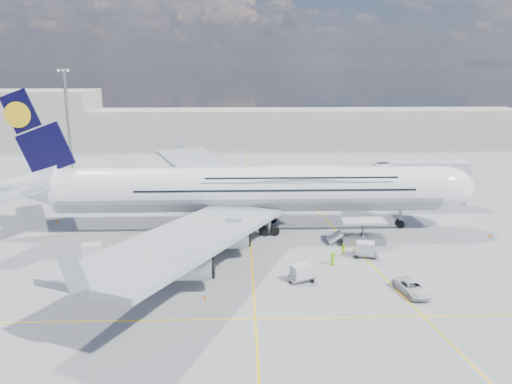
{
  "coord_description": "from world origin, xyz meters",
  "views": [
    {
      "loc": [
        -1.43,
        -68.29,
        26.55
      ],
      "look_at": [
        0.96,
        8.0,
        6.81
      ],
      "focal_mm": 35.0,
      "sensor_mm": 36.0,
      "label": 1
    }
  ],
  "objects_px": {
    "crew_nose": "(368,220)",
    "crew_wing": "(168,240)",
    "jet_bridge": "(409,173)",
    "dolly_nose_far": "(365,249)",
    "dolly_row_b": "(152,257)",
    "crew_van": "(333,258)",
    "baggage_tug": "(196,245)",
    "dolly_back": "(114,273)",
    "cargo_loader": "(361,235)",
    "cone_wing_left_outer": "(218,200)",
    "catering_truck_inner": "(210,182)",
    "crew_tug": "(183,255)",
    "airliner": "(251,189)",
    "light_mast": "(69,125)",
    "cone_wing_left_inner": "(206,217)",
    "dolly_row_c": "(148,255)",
    "crew_loader": "(343,250)",
    "cone_wing_right_inner": "(167,244)",
    "service_van": "(412,288)",
    "cone_tail": "(57,221)",
    "cone_nose": "(490,236)",
    "dolly_nose_near": "(301,273)",
    "dolly_row_a": "(91,251)",
    "catering_truck_outer": "(211,172)"
  },
  "relations": [
    {
      "from": "crew_nose",
      "to": "crew_wing",
      "type": "bearing_deg",
      "value": 159.62
    },
    {
      "from": "jet_bridge",
      "to": "dolly_nose_far",
      "type": "bearing_deg",
      "value": -120.13
    },
    {
      "from": "dolly_row_b",
      "to": "crew_van",
      "type": "xyz_separation_m",
      "value": [
        24.67,
        -1.49,
        0.05
      ]
    },
    {
      "from": "baggage_tug",
      "to": "dolly_back",
      "type": "bearing_deg",
      "value": -130.89
    },
    {
      "from": "cargo_loader",
      "to": "cone_wing_left_outer",
      "type": "bearing_deg",
      "value": 133.06
    },
    {
      "from": "catering_truck_inner",
      "to": "crew_wing",
      "type": "bearing_deg",
      "value": -95.38
    },
    {
      "from": "dolly_nose_far",
      "to": "baggage_tug",
      "type": "distance_m",
      "value": 24.24
    },
    {
      "from": "crew_tug",
      "to": "cargo_loader",
      "type": "bearing_deg",
      "value": -0.64
    },
    {
      "from": "dolly_row_b",
      "to": "airliner",
      "type": "bearing_deg",
      "value": 67.43
    },
    {
      "from": "light_mast",
      "to": "catering_truck_inner",
      "type": "xyz_separation_m",
      "value": [
        31.88,
        -9.51,
        -11.14
      ]
    },
    {
      "from": "crew_tug",
      "to": "cone_wing_left_inner",
      "type": "xyz_separation_m",
      "value": [
        1.89,
        19.7,
        -0.59
      ]
    },
    {
      "from": "dolly_row_c",
      "to": "crew_wing",
      "type": "xyz_separation_m",
      "value": [
        2.23,
        4.75,
        0.51
      ]
    },
    {
      "from": "crew_loader",
      "to": "jet_bridge",
      "type": "bearing_deg",
      "value": 83.31
    },
    {
      "from": "cone_wing_right_inner",
      "to": "crew_van",
      "type": "bearing_deg",
      "value": -19.04
    },
    {
      "from": "service_van",
      "to": "cone_wing_right_inner",
      "type": "relative_size",
      "value": 8.77
    },
    {
      "from": "crew_nose",
      "to": "cone_wing_left_inner",
      "type": "bearing_deg",
      "value": 134.69
    },
    {
      "from": "light_mast",
      "to": "service_van",
      "type": "relative_size",
      "value": 4.62
    },
    {
      "from": "service_van",
      "to": "crew_nose",
      "type": "distance_m",
      "value": 25.92
    },
    {
      "from": "dolly_row_c",
      "to": "dolly_back",
      "type": "height_order",
      "value": "dolly_back"
    },
    {
      "from": "crew_loader",
      "to": "cone_tail",
      "type": "distance_m",
      "value": 49.04
    },
    {
      "from": "cone_nose",
      "to": "baggage_tug",
      "type": "bearing_deg",
      "value": -174.54
    },
    {
      "from": "dolly_row_b",
      "to": "dolly_nose_near",
      "type": "bearing_deg",
      "value": 4.14
    },
    {
      "from": "dolly_row_a",
      "to": "crew_van",
      "type": "xyz_separation_m",
      "value": [
        33.31,
        -3.3,
        -0.19
      ]
    },
    {
      "from": "cargo_loader",
      "to": "dolly_nose_far",
      "type": "relative_size",
      "value": 2.26
    },
    {
      "from": "cone_wing_left_inner",
      "to": "jet_bridge",
      "type": "bearing_deg",
      "value": 7.13
    },
    {
      "from": "dolly_row_a",
      "to": "cone_wing_right_inner",
      "type": "bearing_deg",
      "value": 14.1
    },
    {
      "from": "catering_truck_inner",
      "to": "cone_wing_left_outer",
      "type": "xyz_separation_m",
      "value": [
        2.13,
        -8.2,
        -1.79
      ]
    },
    {
      "from": "crew_tug",
      "to": "airliner",
      "type": "bearing_deg",
      "value": 39.95
    },
    {
      "from": "airliner",
      "to": "baggage_tug",
      "type": "distance_m",
      "value": 14.05
    },
    {
      "from": "crew_van",
      "to": "service_van",
      "type": "bearing_deg",
      "value": -161.74
    },
    {
      "from": "cone_wing_left_inner",
      "to": "cone_wing_right_inner",
      "type": "height_order",
      "value": "cone_wing_right_inner"
    },
    {
      "from": "cargo_loader",
      "to": "light_mast",
      "type": "xyz_separation_m",
      "value": [
        -56.82,
        42.11,
        11.95
      ]
    },
    {
      "from": "crew_tug",
      "to": "dolly_back",
      "type": "bearing_deg",
      "value": -164.14
    },
    {
      "from": "catering_truck_inner",
      "to": "cone_wing_right_inner",
      "type": "distance_m",
      "value": 33.32
    },
    {
      "from": "dolly_row_b",
      "to": "catering_truck_inner",
      "type": "relative_size",
      "value": 0.41
    },
    {
      "from": "light_mast",
      "to": "dolly_back",
      "type": "height_order",
      "value": "light_mast"
    },
    {
      "from": "dolly_row_c",
      "to": "crew_loader",
      "type": "relative_size",
      "value": 1.45
    },
    {
      "from": "dolly_nose_far",
      "to": "airliner",
      "type": "bearing_deg",
      "value": 155.12
    },
    {
      "from": "dolly_nose_near",
      "to": "service_van",
      "type": "distance_m",
      "value": 13.29
    },
    {
      "from": "dolly_nose_far",
      "to": "crew_wing",
      "type": "xyz_separation_m",
      "value": [
        -28.48,
        5.53,
        -0.34
      ]
    },
    {
      "from": "dolly_row_c",
      "to": "service_van",
      "type": "bearing_deg",
      "value": -20.1
    },
    {
      "from": "crew_wing",
      "to": "cone_wing_left_outer",
      "type": "relative_size",
      "value": 2.92
    },
    {
      "from": "cone_tail",
      "to": "dolly_row_b",
      "type": "bearing_deg",
      "value": -43.53
    },
    {
      "from": "catering_truck_outer",
      "to": "crew_van",
      "type": "height_order",
      "value": "catering_truck_outer"
    },
    {
      "from": "crew_wing",
      "to": "cone_wing_left_inner",
      "type": "distance_m",
      "value": 14.39
    },
    {
      "from": "catering_truck_inner",
      "to": "cone_wing_left_inner",
      "type": "relative_size",
      "value": 14.51
    },
    {
      "from": "crew_wing",
      "to": "cone_wing_left_outer",
      "type": "bearing_deg",
      "value": 0.06
    },
    {
      "from": "light_mast",
      "to": "crew_loader",
      "type": "bearing_deg",
      "value": -42.01
    },
    {
      "from": "cargo_loader",
      "to": "light_mast",
      "type": "distance_m",
      "value": 71.72
    },
    {
      "from": "cargo_loader",
      "to": "cone_wing_left_inner",
      "type": "height_order",
      "value": "cargo_loader"
    }
  ]
}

